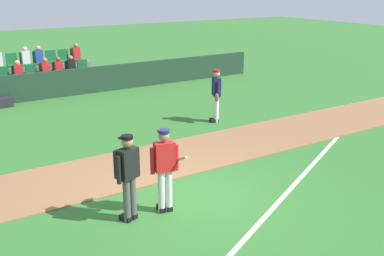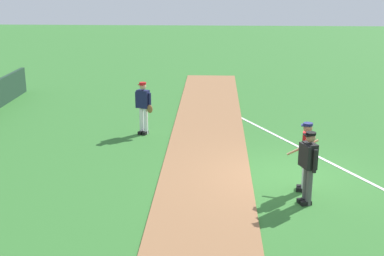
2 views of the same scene
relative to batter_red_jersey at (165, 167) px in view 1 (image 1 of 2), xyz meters
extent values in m
plane|color=#33702D|center=(0.71, 0.29, -0.97)|extent=(80.00, 80.00, 0.00)
cube|color=#936642|center=(0.71, 2.48, -0.95)|extent=(28.00, 2.44, 0.03)
cube|color=white|center=(3.71, -0.21, -0.96)|extent=(10.77, 5.47, 0.01)
cube|color=#1E3828|center=(0.71, 10.89, -0.42)|extent=(20.00, 0.16, 1.10)
cube|color=slate|center=(0.71, 12.34, -0.82)|extent=(5.00, 2.10, 0.30)
cube|color=slate|center=(0.71, 11.92, -0.47)|extent=(4.90, 0.85, 0.40)
cube|color=#196033|center=(-0.66, 11.82, -0.22)|extent=(0.44, 0.40, 0.08)
cube|color=#196033|center=(-0.66, 12.04, 0.03)|extent=(0.44, 0.08, 0.50)
cube|color=#196033|center=(-0.11, 11.82, -0.22)|extent=(0.44, 0.40, 0.08)
cube|color=#196033|center=(-0.11, 12.04, 0.03)|extent=(0.44, 0.08, 0.50)
cube|color=red|center=(-0.11, 11.87, 0.08)|extent=(0.32, 0.22, 0.52)
sphere|color=beige|center=(-0.11, 11.87, 0.43)|extent=(0.20, 0.20, 0.20)
cube|color=#196033|center=(0.44, 11.82, -0.22)|extent=(0.44, 0.40, 0.08)
cube|color=#196033|center=(0.44, 12.04, 0.03)|extent=(0.44, 0.08, 0.50)
cube|color=#196033|center=(0.99, 11.82, -0.22)|extent=(0.44, 0.40, 0.08)
cube|color=#196033|center=(0.99, 12.04, 0.03)|extent=(0.44, 0.08, 0.50)
cube|color=red|center=(0.99, 11.87, 0.08)|extent=(0.32, 0.22, 0.52)
sphere|color=#9E7051|center=(0.99, 11.87, 0.43)|extent=(0.20, 0.20, 0.20)
cube|color=#196033|center=(1.54, 11.82, -0.22)|extent=(0.44, 0.40, 0.08)
cube|color=#196033|center=(1.54, 12.04, 0.03)|extent=(0.44, 0.08, 0.50)
cube|color=red|center=(1.54, 11.87, 0.08)|extent=(0.32, 0.22, 0.52)
sphere|color=brown|center=(1.54, 11.87, 0.43)|extent=(0.20, 0.20, 0.20)
cube|color=#196033|center=(2.09, 11.82, -0.22)|extent=(0.44, 0.40, 0.08)
cube|color=#196033|center=(2.09, 12.04, 0.03)|extent=(0.44, 0.08, 0.50)
cube|color=black|center=(2.09, 11.87, 0.08)|extent=(0.32, 0.22, 0.52)
sphere|color=#9E7051|center=(2.09, 11.87, 0.43)|extent=(0.20, 0.20, 0.20)
cube|color=#196033|center=(2.64, 11.82, -0.22)|extent=(0.44, 0.40, 0.08)
cube|color=#196033|center=(2.64, 12.04, 0.03)|extent=(0.44, 0.08, 0.50)
cube|color=slate|center=(0.71, 12.77, -0.07)|extent=(4.90, 0.85, 0.40)
cube|color=#196033|center=(-0.11, 12.67, 0.18)|extent=(0.44, 0.40, 0.08)
cube|color=#196033|center=(-0.11, 12.89, 0.43)|extent=(0.44, 0.08, 0.50)
cube|color=#196033|center=(0.44, 12.67, 0.18)|extent=(0.44, 0.40, 0.08)
cube|color=#196033|center=(0.44, 12.89, 0.43)|extent=(0.44, 0.08, 0.50)
cube|color=silver|center=(0.44, 12.72, 0.48)|extent=(0.32, 0.22, 0.52)
sphere|color=beige|center=(0.44, 12.72, 0.83)|extent=(0.20, 0.20, 0.20)
cube|color=#196033|center=(0.99, 12.67, 0.18)|extent=(0.44, 0.40, 0.08)
cube|color=#196033|center=(0.99, 12.89, 0.43)|extent=(0.44, 0.08, 0.50)
cube|color=#263F99|center=(0.99, 12.72, 0.48)|extent=(0.32, 0.22, 0.52)
sphere|color=tan|center=(0.99, 12.72, 0.83)|extent=(0.20, 0.20, 0.20)
cube|color=#196033|center=(1.54, 12.67, 0.18)|extent=(0.44, 0.40, 0.08)
cube|color=#196033|center=(1.54, 12.89, 0.43)|extent=(0.44, 0.08, 0.50)
cube|color=#196033|center=(2.09, 12.67, 0.18)|extent=(0.44, 0.40, 0.08)
cube|color=#196033|center=(2.09, 12.89, 0.43)|extent=(0.44, 0.08, 0.50)
cube|color=#196033|center=(2.64, 12.67, 0.18)|extent=(0.44, 0.40, 0.08)
cube|color=#196033|center=(2.64, 12.89, 0.43)|extent=(0.44, 0.08, 0.50)
cube|color=red|center=(2.64, 12.72, 0.48)|extent=(0.32, 0.22, 0.52)
sphere|color=#9E7051|center=(2.64, 12.72, 0.83)|extent=(0.20, 0.20, 0.20)
cylinder|color=silver|center=(-0.09, 0.01, -0.52)|extent=(0.14, 0.14, 0.90)
cylinder|color=silver|center=(0.07, -0.02, -0.52)|extent=(0.14, 0.14, 0.90)
cube|color=black|center=(-0.07, 0.07, -0.92)|extent=(0.17, 0.28, 0.10)
cube|color=black|center=(0.08, 0.04, -0.92)|extent=(0.17, 0.28, 0.10)
cube|color=red|center=(-0.01, 0.00, 0.23)|extent=(0.43, 0.29, 0.60)
cylinder|color=red|center=(-0.25, 0.04, 0.18)|extent=(0.09, 0.09, 0.55)
cylinder|color=red|center=(0.24, -0.05, 0.18)|extent=(0.09, 0.09, 0.55)
sphere|color=#9E7051|center=(-0.01, 0.00, 0.66)|extent=(0.22, 0.22, 0.22)
cylinder|color=#191E4C|center=(-0.01, 0.00, 0.76)|extent=(0.23, 0.23, 0.06)
cube|color=#191E4C|center=(0.01, 0.09, 0.73)|extent=(0.20, 0.15, 0.02)
cylinder|color=tan|center=(0.26, 0.05, 0.08)|extent=(0.15, 0.80, 0.41)
cylinder|color=#4C4C4C|center=(-0.84, 0.03, -0.52)|extent=(0.14, 0.14, 0.90)
cylinder|color=#4C4C4C|center=(-0.69, 0.08, -0.52)|extent=(0.14, 0.14, 0.90)
cube|color=black|center=(-0.86, 0.08, -0.92)|extent=(0.20, 0.29, 0.10)
cube|color=black|center=(-0.71, 0.14, -0.92)|extent=(0.20, 0.29, 0.10)
cube|color=black|center=(-0.76, 0.05, 0.23)|extent=(0.45, 0.34, 0.60)
cylinder|color=black|center=(-1.00, -0.03, 0.18)|extent=(0.09, 0.09, 0.55)
cylinder|color=black|center=(-0.53, 0.14, 0.18)|extent=(0.09, 0.09, 0.55)
sphere|color=#9E7051|center=(-0.76, 0.05, 0.66)|extent=(0.22, 0.22, 0.22)
cylinder|color=black|center=(-0.76, 0.05, 0.76)|extent=(0.23, 0.23, 0.06)
cube|color=black|center=(-0.80, 0.15, 0.73)|extent=(0.21, 0.17, 0.02)
cube|color=black|center=(-0.81, 0.18, 0.23)|extent=(0.44, 0.22, 0.56)
cylinder|color=white|center=(4.53, 4.55, -0.52)|extent=(0.14, 0.14, 0.90)
cylinder|color=white|center=(4.59, 4.70, -0.52)|extent=(0.14, 0.14, 0.90)
cube|color=black|center=(4.47, 4.57, -0.92)|extent=(0.29, 0.21, 0.10)
cube|color=black|center=(4.53, 4.72, -0.92)|extent=(0.29, 0.21, 0.10)
cube|color=#191E47|center=(4.56, 4.62, 0.23)|extent=(0.35, 0.45, 0.60)
cylinder|color=#191E47|center=(4.47, 4.39, 0.18)|extent=(0.09, 0.09, 0.55)
cylinder|color=#191E47|center=(4.65, 4.86, 0.18)|extent=(0.09, 0.09, 0.55)
sphere|color=tan|center=(4.56, 4.62, 0.66)|extent=(0.22, 0.22, 0.22)
cylinder|color=#B21919|center=(4.56, 4.62, 0.76)|extent=(0.23, 0.23, 0.06)
cube|color=#B21919|center=(4.47, 4.66, 0.73)|extent=(0.18, 0.21, 0.02)
ellipsoid|color=brown|center=(4.41, 4.39, -0.07)|extent=(0.18, 0.23, 0.28)
cube|color=#232328|center=(-1.18, 10.44, -0.79)|extent=(0.90, 0.36, 0.36)
camera|label=1|loc=(-4.13, -7.44, 3.53)|focal=43.08mm
camera|label=2|loc=(-12.26, 2.23, 4.32)|focal=49.24mm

